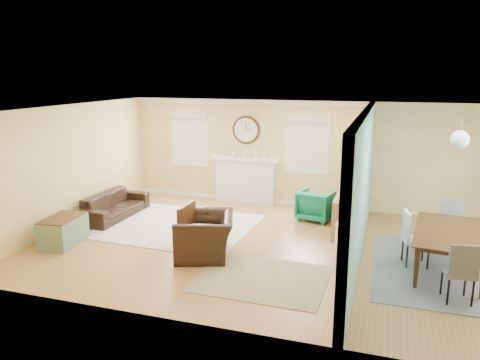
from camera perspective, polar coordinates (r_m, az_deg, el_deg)
name	(u,v)px	position (r m, az deg, el deg)	size (l,w,h in m)	color
floor	(275,248)	(8.99, 4.31, -8.24)	(9.00, 9.00, 0.00)	#AD8047
wall_back	(305,155)	(11.49, 7.98, 3.09)	(9.00, 0.02, 2.60)	tan
wall_front	(219,233)	(5.84, -2.52, -6.52)	(9.00, 0.02, 2.60)	tan
wall_left	(70,166)	(10.57, -19.99, 1.57)	(0.02, 6.00, 2.60)	tan
ceiling	(278,110)	(8.41, 4.61, 8.51)	(9.00, 6.00, 0.02)	white
partition	(362,181)	(8.66, 14.67, -0.07)	(0.17, 6.00, 2.60)	tan
fireplace	(245,180)	(11.86, 0.62, 0.06)	(1.70, 0.30, 1.17)	white
wall_clock	(246,130)	(11.73, 0.76, 6.13)	(0.70, 0.07, 0.70)	#42210F
window_left	(189,135)	(12.28, -6.21, 5.46)	(1.05, 0.13, 1.42)	white
window_right	(308,140)	(11.38, 8.24, 4.81)	(1.05, 0.13, 1.42)	white
pendant	(460,140)	(8.29, 25.22, 4.48)	(0.30, 0.30, 0.55)	gold
rug_cream	(178,226)	(10.25, -7.61, -5.57)	(3.15, 2.73, 0.02)	beige
rug_jute	(262,278)	(7.72, 2.70, -11.88)	(2.06, 1.68, 0.01)	tan
rug_grey	(450,271)	(8.71, 24.19, -10.08)	(2.46, 3.08, 0.01)	slate
sofa	(114,205)	(11.10, -15.10, -2.98)	(1.94, 0.76, 0.57)	black
eames_chair	(205,235)	(8.51, -4.30, -6.76)	(1.17, 1.02, 0.76)	black
green_chair	(316,205)	(10.65, 9.23, -3.04)	(0.73, 0.75, 0.68)	#077645
trunk	(63,231)	(9.67, -20.78, -5.83)	(0.68, 1.01, 0.55)	slate
credenza	(348,213)	(9.99, 13.01, -3.94)	(0.51, 1.49, 0.80)	#A77146
tv	(349,179)	(9.81, 13.12, 0.16)	(1.15, 0.15, 0.66)	black
garden_stool	(344,235)	(9.11, 12.59, -6.59)	(0.33, 0.33, 0.49)	white
potted_plant	(345,212)	(8.97, 12.74, -3.81)	(0.39, 0.34, 0.43)	#337F33
dining_table	(452,252)	(8.59, 24.40, -7.96)	(1.99, 1.11, 0.70)	#42210F
dining_chair_n	(451,220)	(9.67, 24.30, -4.49)	(0.45, 0.45, 0.92)	slate
dining_chair_s	(459,266)	(7.50, 25.16, -9.47)	(0.48, 0.48, 0.93)	slate
dining_chair_w	(417,234)	(8.54, 20.74, -6.22)	(0.50, 0.50, 0.96)	white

